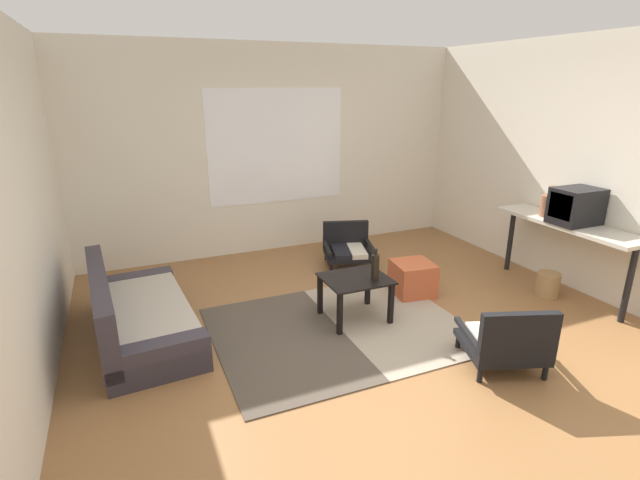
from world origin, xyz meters
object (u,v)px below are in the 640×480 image
(ottoman_orange, at_px, (413,278))
(clay_vase, at_px, (550,205))
(crt_television, at_px, (576,206))
(glass_bottle, at_px, (375,267))
(coffee_table, at_px, (355,286))
(armchair_striped_foreground, at_px, (506,341))
(couch, at_px, (137,317))
(armchair_by_window, at_px, (348,247))
(console_shelf, at_px, (567,230))
(wicker_basket, at_px, (548,285))

(ottoman_orange, relative_size, clay_vase, 1.24)
(crt_television, bearing_deg, glass_bottle, 173.00)
(coffee_table, xyz_separation_m, glass_bottle, (0.15, -0.11, 0.22))
(glass_bottle, bearing_deg, clay_vase, 1.10)
(armchair_striped_foreground, relative_size, clay_vase, 2.27)
(couch, xyz_separation_m, armchair_striped_foreground, (2.68, -1.70, 0.05))
(armchair_by_window, xyz_separation_m, console_shelf, (1.75, -1.70, 0.50))
(coffee_table, bearing_deg, wicker_basket, -9.31)
(couch, height_order, glass_bottle, glass_bottle)
(couch, distance_m, crt_television, 4.47)
(armchair_striped_foreground, relative_size, console_shelf, 0.47)
(glass_bottle, bearing_deg, wicker_basket, -6.79)
(ottoman_orange, bearing_deg, clay_vase, -12.84)
(ottoman_orange, distance_m, wicker_basket, 1.46)
(armchair_by_window, height_order, crt_television, crt_television)
(glass_bottle, xyz_separation_m, wicker_basket, (2.01, -0.24, -0.43))
(crt_television, distance_m, glass_bottle, 2.26)
(coffee_table, bearing_deg, armchair_striped_foreground, -60.00)
(ottoman_orange, distance_m, console_shelf, 1.71)
(console_shelf, bearing_deg, ottoman_orange, 158.33)
(armchair_by_window, relative_size, ottoman_orange, 1.76)
(crt_television, bearing_deg, console_shelf, 86.89)
(ottoman_orange, xyz_separation_m, console_shelf, (1.50, -0.60, 0.54))
(armchair_by_window, xyz_separation_m, clay_vase, (1.75, -1.45, 0.71))
(couch, bearing_deg, coffee_table, -13.32)
(armchair_by_window, relative_size, console_shelf, 0.45)
(coffee_table, height_order, armchair_striped_foreground, armchair_striped_foreground)
(armchair_by_window, distance_m, clay_vase, 2.38)
(armchair_striped_foreground, bearing_deg, armchair_by_window, 92.45)
(armchair_striped_foreground, distance_m, crt_television, 1.99)
(console_shelf, height_order, wicker_basket, console_shelf)
(couch, relative_size, clay_vase, 5.26)
(coffee_table, xyz_separation_m, clay_vase, (2.35, -0.07, 0.59))
(couch, relative_size, armchair_by_window, 2.42)
(couch, xyz_separation_m, ottoman_orange, (2.81, -0.19, -0.02))
(ottoman_orange, bearing_deg, armchair_by_window, 102.50)
(coffee_table, distance_m, armchair_by_window, 1.50)
(clay_vase, bearing_deg, armchair_striped_foreground, -144.51)
(ottoman_orange, bearing_deg, armchair_striped_foreground, -95.03)
(armchair_by_window, bearing_deg, armchair_striped_foreground, -87.55)
(coffee_table, distance_m, console_shelf, 2.40)
(couch, distance_m, clay_vase, 4.41)
(armchair_striped_foreground, xyz_separation_m, clay_vase, (1.64, 1.17, 0.69))
(armchair_by_window, distance_m, armchair_striped_foreground, 2.61)
(clay_vase, bearing_deg, console_shelf, -90.00)
(coffee_table, xyz_separation_m, armchair_by_window, (0.60, 1.37, -0.12))
(ottoman_orange, distance_m, crt_television, 1.83)
(armchair_by_window, relative_size, glass_bottle, 2.34)
(couch, height_order, crt_television, crt_television)
(armchair_striped_foreground, xyz_separation_m, glass_bottle, (-0.57, 1.12, 0.32))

